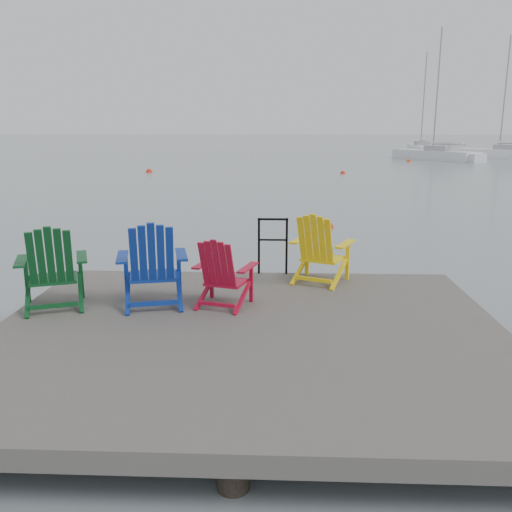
{
  "coord_description": "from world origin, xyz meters",
  "views": [
    {
      "loc": [
        0.34,
        -5.94,
        2.79
      ],
      "look_at": [
        -0.0,
        2.18,
        0.85
      ],
      "focal_mm": 38.0,
      "sensor_mm": 36.0,
      "label": 1
    }
  ],
  "objects_px": {
    "chair_yellow": "(320,248)",
    "buoy_a": "(328,227)",
    "chair_blue": "(152,264)",
    "sailboat_far": "(504,154)",
    "buoy_d": "(409,161)",
    "chair_green": "(52,267)",
    "chair_red": "(223,272)",
    "sailboat_near": "(436,156)",
    "sailboat_mid": "(421,149)",
    "handrail": "(273,240)",
    "buoy_c": "(343,173)",
    "buoy_b": "(149,172)"
  },
  "relations": [
    {
      "from": "chair_green",
      "to": "buoy_d",
      "type": "height_order",
      "value": "chair_green"
    },
    {
      "from": "chair_green",
      "to": "buoy_c",
      "type": "relative_size",
      "value": 3.4
    },
    {
      "from": "chair_blue",
      "to": "chair_yellow",
      "type": "height_order",
      "value": "chair_blue"
    },
    {
      "from": "chair_green",
      "to": "buoy_a",
      "type": "relative_size",
      "value": 3.45
    },
    {
      "from": "handrail",
      "to": "buoy_d",
      "type": "height_order",
      "value": "handrail"
    },
    {
      "from": "chair_yellow",
      "to": "buoy_a",
      "type": "height_order",
      "value": "chair_yellow"
    },
    {
      "from": "sailboat_near",
      "to": "sailboat_mid",
      "type": "distance_m",
      "value": 15.46
    },
    {
      "from": "sailboat_mid",
      "to": "chair_red",
      "type": "bearing_deg",
      "value": -100.62
    },
    {
      "from": "buoy_b",
      "to": "chair_red",
      "type": "bearing_deg",
      "value": -74.73
    },
    {
      "from": "sailboat_mid",
      "to": "buoy_a",
      "type": "xyz_separation_m",
      "value": [
        -14.64,
        -48.0,
        -0.36
      ]
    },
    {
      "from": "chair_green",
      "to": "buoy_d",
      "type": "relative_size",
      "value": 2.9
    },
    {
      "from": "sailboat_mid",
      "to": "buoy_b",
      "type": "bearing_deg",
      "value": -124.0
    },
    {
      "from": "chair_red",
      "to": "buoy_c",
      "type": "bearing_deg",
      "value": 96.65
    },
    {
      "from": "chair_blue",
      "to": "sailboat_near",
      "type": "xyz_separation_m",
      "value": [
        15.17,
        41.28,
        -0.71
      ]
    },
    {
      "from": "chair_red",
      "to": "buoy_d",
      "type": "xyz_separation_m",
      "value": [
        11.45,
        39.21,
        -0.96
      ]
    },
    {
      "from": "chair_yellow",
      "to": "buoy_d",
      "type": "relative_size",
      "value": 2.79
    },
    {
      "from": "sailboat_mid",
      "to": "chair_blue",
      "type": "bearing_deg",
      "value": -101.46
    },
    {
      "from": "chair_blue",
      "to": "buoy_c",
      "type": "height_order",
      "value": "chair_blue"
    },
    {
      "from": "chair_blue",
      "to": "buoy_b",
      "type": "relative_size",
      "value": 2.75
    },
    {
      "from": "chair_red",
      "to": "buoy_b",
      "type": "relative_size",
      "value": 2.23
    },
    {
      "from": "sailboat_near",
      "to": "buoy_d",
      "type": "distance_m",
      "value": 3.5
    },
    {
      "from": "chair_yellow",
      "to": "buoy_a",
      "type": "relative_size",
      "value": 3.32
    },
    {
      "from": "sailboat_mid",
      "to": "sailboat_far",
      "type": "bearing_deg",
      "value": -65.14
    },
    {
      "from": "handrail",
      "to": "chair_blue",
      "type": "relative_size",
      "value": 0.8
    },
    {
      "from": "chair_red",
      "to": "chair_yellow",
      "type": "xyz_separation_m",
      "value": [
        1.33,
        1.19,
        0.07
      ]
    },
    {
      "from": "chair_red",
      "to": "chair_yellow",
      "type": "bearing_deg",
      "value": 58.01
    },
    {
      "from": "handrail",
      "to": "buoy_c",
      "type": "xyz_separation_m",
      "value": [
        4.01,
        25.36,
        -1.04
      ]
    },
    {
      "from": "sailboat_near",
      "to": "buoy_b",
      "type": "relative_size",
      "value": 27.1
    },
    {
      "from": "sailboat_near",
      "to": "sailboat_far",
      "type": "relative_size",
      "value": 1.03
    },
    {
      "from": "chair_yellow",
      "to": "buoy_d",
      "type": "xyz_separation_m",
      "value": [
        10.12,
        38.03,
        -1.03
      ]
    },
    {
      "from": "buoy_b",
      "to": "buoy_d",
      "type": "xyz_separation_m",
      "value": [
        18.96,
        11.72,
        0.0
      ]
    },
    {
      "from": "buoy_a",
      "to": "buoy_d",
      "type": "distance_m",
      "value": 32.08
    },
    {
      "from": "sailboat_near",
      "to": "buoy_a",
      "type": "relative_size",
      "value": 35.02
    },
    {
      "from": "sailboat_near",
      "to": "buoy_c",
      "type": "height_order",
      "value": "sailboat_near"
    },
    {
      "from": "sailboat_far",
      "to": "buoy_a",
      "type": "xyz_separation_m",
      "value": [
        -18.93,
        -35.51,
        -0.36
      ]
    },
    {
      "from": "sailboat_near",
      "to": "buoy_a",
      "type": "xyz_separation_m",
      "value": [
        -12.13,
        -32.75,
        -0.36
      ]
    },
    {
      "from": "sailboat_mid",
      "to": "buoy_d",
      "type": "distance_m",
      "value": 18.11
    },
    {
      "from": "chair_green",
      "to": "chair_yellow",
      "type": "xyz_separation_m",
      "value": [
        3.5,
        1.34,
        -0.02
      ]
    },
    {
      "from": "chair_red",
      "to": "buoy_b",
      "type": "xyz_separation_m",
      "value": [
        -7.51,
        27.49,
        -0.96
      ]
    },
    {
      "from": "sailboat_far",
      "to": "buoy_b",
      "type": "xyz_separation_m",
      "value": [
        -28.56,
        -16.54,
        -0.36
      ]
    },
    {
      "from": "handrail",
      "to": "chair_red",
      "type": "distance_m",
      "value": 1.78
    },
    {
      "from": "chair_blue",
      "to": "buoy_b",
      "type": "height_order",
      "value": "chair_blue"
    },
    {
      "from": "sailboat_near",
      "to": "buoy_d",
      "type": "height_order",
      "value": "sailboat_near"
    },
    {
      "from": "chair_green",
      "to": "chair_yellow",
      "type": "distance_m",
      "value": 3.75
    },
    {
      "from": "chair_green",
      "to": "chair_red",
      "type": "relative_size",
      "value": 1.19
    },
    {
      "from": "buoy_c",
      "to": "sailboat_mid",
      "type": "bearing_deg",
      "value": 67.64
    },
    {
      "from": "chair_green",
      "to": "chair_red",
      "type": "height_order",
      "value": "chair_green"
    },
    {
      "from": "sailboat_near",
      "to": "buoy_b",
      "type": "bearing_deg",
      "value": -179.65
    },
    {
      "from": "handrail",
      "to": "chair_red",
      "type": "height_order",
      "value": "chair_red"
    },
    {
      "from": "chair_red",
      "to": "buoy_c",
      "type": "height_order",
      "value": "chair_red"
    }
  ]
}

